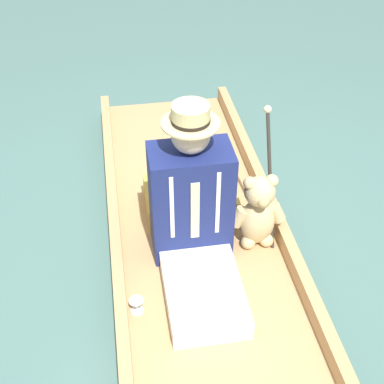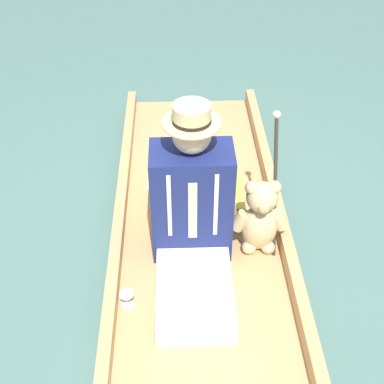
# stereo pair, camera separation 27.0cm
# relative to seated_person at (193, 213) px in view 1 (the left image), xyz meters

# --- Properties ---
(ground_plane) EXTENTS (16.00, 16.00, 0.00)m
(ground_plane) POSITION_rel_seated_person_xyz_m (-0.05, -0.09, -0.45)
(ground_plane) COLOR #476B66
(punt_boat) EXTENTS (0.99, 3.27, 0.23)m
(punt_boat) POSITION_rel_seated_person_xyz_m (-0.05, -0.09, -0.37)
(punt_boat) COLOR tan
(punt_boat) RESTS_ON ground_plane
(seat_cushion) EXTENTS (0.53, 0.37, 0.16)m
(seat_cushion) POSITION_rel_seated_person_xyz_m (-0.05, -0.39, -0.23)
(seat_cushion) COLOR #B7933D
(seat_cushion) RESTS_ON punt_boat
(seated_person) EXTENTS (0.42, 0.81, 0.89)m
(seated_person) POSITION_rel_seated_person_xyz_m (0.00, 0.00, 0.00)
(seated_person) COLOR white
(seated_person) RESTS_ON punt_boat
(teddy_bear) EXTENTS (0.32, 0.19, 0.46)m
(teddy_bear) POSITION_rel_seated_person_xyz_m (-0.36, -0.06, -0.10)
(teddy_bear) COLOR tan
(teddy_bear) RESTS_ON punt_boat
(wine_glass) EXTENTS (0.07, 0.07, 0.08)m
(wine_glass) POSITION_rel_seated_person_xyz_m (0.33, 0.32, -0.26)
(wine_glass) COLOR silver
(wine_glass) RESTS_ON punt_boat
(walking_cane) EXTENTS (0.04, 0.36, 0.72)m
(walking_cane) POSITION_rel_seated_person_xyz_m (-0.45, -0.20, 0.11)
(walking_cane) COLOR #2D2823
(walking_cane) RESTS_ON punt_boat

